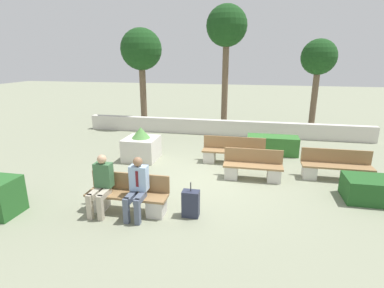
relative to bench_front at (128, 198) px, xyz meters
The scene contains 15 objects.
ground_plane 2.41m from the bench_front, 55.51° to the left, with size 60.00×60.00×0.00m, color gray.
perimeter_wall 7.27m from the bench_front, 79.30° to the left, with size 12.30×0.30×0.65m.
bench_front is the anchor object (origin of this frame).
bench_left_side 4.17m from the bench_front, 60.32° to the left, with size 1.99×0.48×0.82m.
bench_right_side 3.61m from the bench_front, 41.83° to the left, with size 1.63×0.48×0.82m.
bench_back 5.72m from the bench_front, 29.81° to the left, with size 1.86×0.48×0.82m.
person_seated_man 0.51m from the bench_front, 24.98° to the right, with size 0.38×0.64×1.29m.
person_seated_woman 0.66m from the bench_front, 164.97° to the right, with size 0.38×0.64×1.29m.
hedge_block_near_left 5.89m from the bench_front, 55.48° to the left, with size 1.74×0.69×0.64m.
hedge_block_mid_left 5.76m from the bench_front, 16.43° to the left, with size 1.35×0.85×0.57m.
planter_corner_left 3.51m from the bench_front, 105.78° to the left, with size 1.06×1.06×1.10m.
suitcase 1.42m from the bench_front, ahead, with size 0.36×0.23×0.78m.
tree_leftmost 9.16m from the bench_front, 107.86° to the left, with size 1.91×1.91×4.59m.
tree_center_left 9.91m from the bench_front, 82.14° to the left, with size 1.86×1.86×5.58m.
tree_center_right 10.70m from the bench_front, 59.08° to the left, with size 1.54×1.54×4.06m.
Camera 1 is at (1.25, -7.55, 3.31)m, focal length 28.00 mm.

